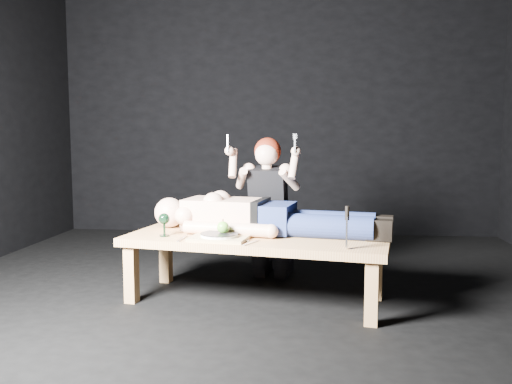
# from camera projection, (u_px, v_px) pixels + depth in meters

# --- Properties ---
(ground) EXTENTS (5.00, 5.00, 0.00)m
(ground) POSITION_uv_depth(u_px,v_px,m) (253.00, 296.00, 3.75)
(ground) COLOR black
(ground) RESTS_ON ground
(back_wall) EXTENTS (5.00, 0.00, 5.00)m
(back_wall) POSITION_uv_depth(u_px,v_px,m) (277.00, 104.00, 6.07)
(back_wall) COLOR black
(back_wall) RESTS_ON ground
(table) EXTENTS (1.87, 0.97, 0.45)m
(table) POSITION_uv_depth(u_px,v_px,m) (255.00, 269.00, 3.62)
(table) COLOR tan
(table) RESTS_ON ground
(lying_man) EXTENTS (1.98, 0.91, 0.28)m
(lying_man) POSITION_uv_depth(u_px,v_px,m) (270.00, 213.00, 3.72)
(lying_man) COLOR #D5AB8C
(lying_man) RESTS_ON table
(kneeling_woman) EXTENTS (0.71, 0.77, 1.15)m
(kneeling_woman) POSITION_uv_depth(u_px,v_px,m) (270.00, 207.00, 4.15)
(kneeling_woman) COLOR black
(kneeling_woman) RESTS_ON ground
(serving_tray) EXTENTS (0.41, 0.32, 0.02)m
(serving_tray) POSITION_uv_depth(u_px,v_px,m) (220.00, 238.00, 3.48)
(serving_tray) COLOR tan
(serving_tray) RESTS_ON table
(plate) EXTENTS (0.28, 0.28, 0.02)m
(plate) POSITION_uv_depth(u_px,v_px,m) (219.00, 235.00, 3.48)
(plate) COLOR white
(plate) RESTS_ON serving_tray
(apple) EXTENTS (0.08, 0.08, 0.08)m
(apple) POSITION_uv_depth(u_px,v_px,m) (223.00, 227.00, 3.48)
(apple) COLOR #62AF23
(apple) RESTS_ON plate
(goblet) EXTENTS (0.09, 0.09, 0.16)m
(goblet) POSITION_uv_depth(u_px,v_px,m) (164.00, 225.00, 3.60)
(goblet) COLOR black
(goblet) RESTS_ON table
(fork_flat) EXTENTS (0.03, 0.19, 0.01)m
(fork_flat) POSITION_uv_depth(u_px,v_px,m) (182.00, 239.00, 3.50)
(fork_flat) COLOR #B2B2B7
(fork_flat) RESTS_ON table
(knife_flat) EXTENTS (0.09, 0.18, 0.01)m
(knife_flat) POSITION_uv_depth(u_px,v_px,m) (251.00, 243.00, 3.37)
(knife_flat) COLOR #B2B2B7
(knife_flat) RESTS_ON table
(spoon_flat) EXTENTS (0.05, 0.19, 0.01)m
(spoon_flat) POSITION_uv_depth(u_px,v_px,m) (247.00, 239.00, 3.50)
(spoon_flat) COLOR #B2B2B7
(spoon_flat) RESTS_ON table
(carving_knife) EXTENTS (0.04, 0.04, 0.26)m
(carving_knife) POSITION_uv_depth(u_px,v_px,m) (347.00, 228.00, 3.18)
(carving_knife) COLOR #B2B2B7
(carving_knife) RESTS_ON table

